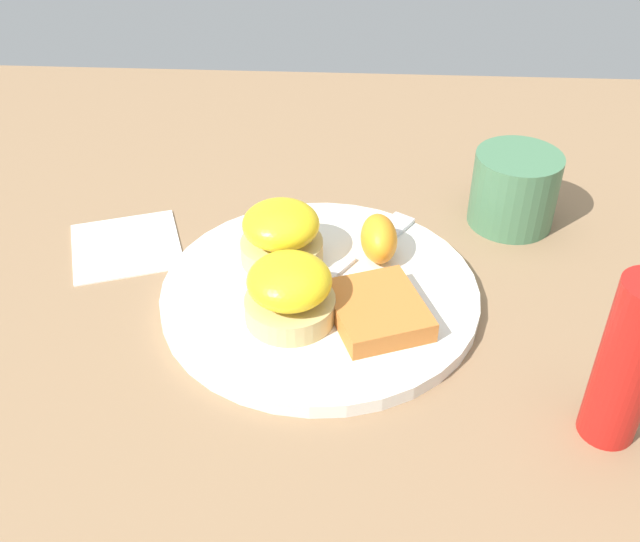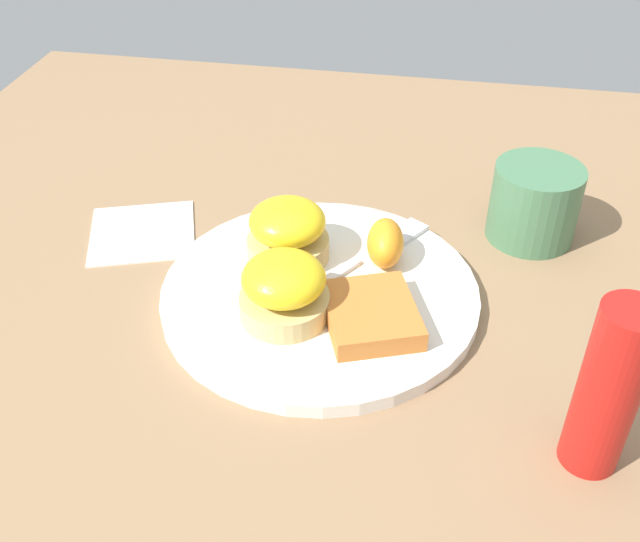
# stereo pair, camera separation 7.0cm
# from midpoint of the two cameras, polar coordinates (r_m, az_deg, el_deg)

# --- Properties ---
(ground_plane) EXTENTS (1.10, 1.10, 0.00)m
(ground_plane) POSITION_cam_midpoint_polar(r_m,az_deg,el_deg) (0.72, -2.78, -2.26)
(ground_plane) COLOR #846647
(plate) EXTENTS (0.30, 0.30, 0.01)m
(plate) POSITION_cam_midpoint_polar(r_m,az_deg,el_deg) (0.72, -2.79, -1.82)
(plate) COLOR silver
(plate) RESTS_ON ground_plane
(sandwich_benedict_left) EXTENTS (0.08, 0.08, 0.06)m
(sandwich_benedict_left) POSITION_cam_midpoint_polar(r_m,az_deg,el_deg) (0.73, -5.70, 2.68)
(sandwich_benedict_left) COLOR tan
(sandwich_benedict_left) RESTS_ON plate
(sandwich_benedict_right) EXTENTS (0.08, 0.08, 0.06)m
(sandwich_benedict_right) POSITION_cam_midpoint_polar(r_m,az_deg,el_deg) (0.66, -5.36, -1.70)
(sandwich_benedict_right) COLOR tan
(sandwich_benedict_right) RESTS_ON plate
(hashbrown_patty) EXTENTS (0.11, 0.11, 0.02)m
(hashbrown_patty) POSITION_cam_midpoint_polar(r_m,az_deg,el_deg) (0.67, 1.41, -3.12)
(hashbrown_patty) COLOR #B7692C
(hashbrown_patty) RESTS_ON plate
(orange_wedge) EXTENTS (0.06, 0.04, 0.04)m
(orange_wedge) POSITION_cam_midpoint_polar(r_m,az_deg,el_deg) (0.74, 1.81, 2.40)
(orange_wedge) COLOR orange
(orange_wedge) RESTS_ON plate
(fork) EXTENTS (0.18, 0.13, 0.00)m
(fork) POSITION_cam_midpoint_polar(r_m,az_deg,el_deg) (0.75, 0.38, 1.02)
(fork) COLOR silver
(fork) RESTS_ON plate
(cup) EXTENTS (0.12, 0.09, 0.08)m
(cup) POSITION_cam_midpoint_polar(r_m,az_deg,el_deg) (0.83, 12.25, 6.07)
(cup) COLOR #42704C
(cup) RESTS_ON ground_plane
(napkin) EXTENTS (0.14, 0.14, 0.00)m
(napkin) POSITION_cam_midpoint_polar(r_m,az_deg,el_deg) (0.82, -16.95, 1.80)
(napkin) COLOR white
(napkin) RESTS_ON ground_plane
(condiment_bottle) EXTENTS (0.04, 0.04, 0.15)m
(condiment_bottle) POSITION_cam_midpoint_polar(r_m,az_deg,el_deg) (0.58, 19.26, -6.77)
(condiment_bottle) COLOR #B21914
(condiment_bottle) RESTS_ON ground_plane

